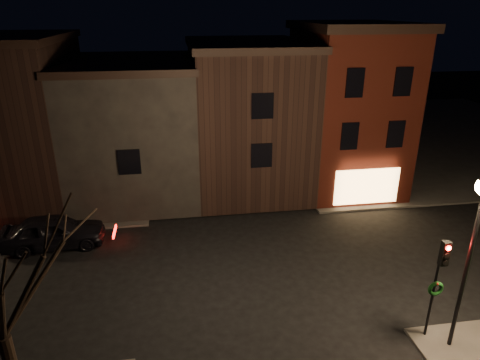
% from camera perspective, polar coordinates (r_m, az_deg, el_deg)
% --- Properties ---
extents(ground, '(120.00, 120.00, 0.00)m').
position_cam_1_polar(ground, '(20.59, 1.55, -11.71)').
color(ground, black).
rests_on(ground, ground).
extents(sidewalk_far_right, '(30.00, 30.00, 0.12)m').
position_cam_1_polar(sidewalk_far_right, '(44.95, 22.76, 5.66)').
color(sidewalk_far_right, '#2D2B28').
rests_on(sidewalk_far_right, ground).
extents(corner_building, '(6.50, 8.50, 10.50)m').
position_cam_1_polar(corner_building, '(29.19, 14.13, 9.46)').
color(corner_building, '#48150D').
rests_on(corner_building, ground).
extents(row_building_a, '(7.30, 10.30, 9.40)m').
position_cam_1_polar(row_building_a, '(28.49, 0.91, 8.65)').
color(row_building_a, black).
rests_on(row_building_a, ground).
extents(row_building_b, '(7.80, 10.30, 8.40)m').
position_cam_1_polar(row_building_b, '(28.36, -13.81, 6.91)').
color(row_building_b, black).
rests_on(row_building_b, ground).
extents(row_building_c, '(7.30, 10.30, 9.90)m').
position_cam_1_polar(row_building_c, '(29.75, -28.06, 7.14)').
color(row_building_c, black).
rests_on(row_building_c, ground).
extents(street_lamp_near, '(0.60, 0.60, 6.48)m').
position_cam_1_polar(street_lamp_near, '(15.60, 29.17, -4.60)').
color(street_lamp_near, black).
rests_on(street_lamp_near, sidewalk_near_right).
extents(traffic_signal, '(0.58, 0.38, 4.05)m').
position_cam_1_polar(traffic_signal, '(16.69, 24.98, -11.40)').
color(traffic_signal, black).
rests_on(traffic_signal, sidewalk_near_right).
extents(parked_car_a, '(5.13, 2.37, 1.70)m').
position_cam_1_polar(parked_car_a, '(23.85, -23.58, -6.31)').
color(parked_car_a, black).
rests_on(parked_car_a, ground).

